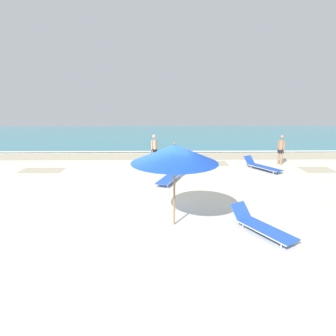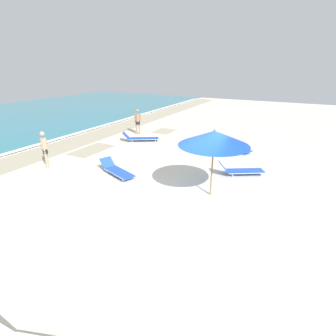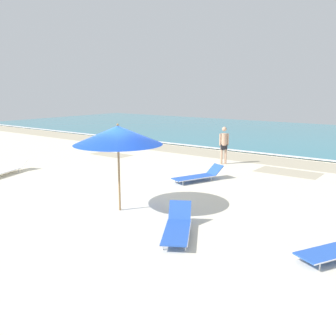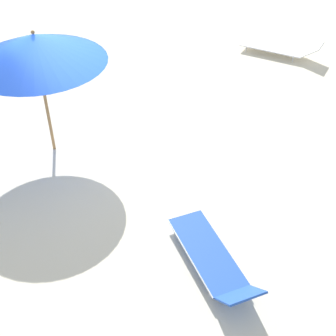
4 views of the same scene
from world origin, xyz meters
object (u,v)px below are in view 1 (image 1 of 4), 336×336
sun_lounger_beside_umbrella (261,225)px  beachgoer_shoreline_child (281,148)px  beachgoer_wading_adult (154,148)px  sun_lounger_near_water_left (262,166)px  sun_lounger_mid_beach_solo (169,177)px  beach_umbrella (175,154)px

sun_lounger_beside_umbrella → beachgoer_shoreline_child: bearing=32.8°
beachgoer_wading_adult → beachgoer_shoreline_child: (7.42, -0.27, 0.00)m
sun_lounger_near_water_left → beachgoer_wading_adult: 6.16m
sun_lounger_beside_umbrella → beachgoer_shoreline_child: beachgoer_shoreline_child is taller
sun_lounger_mid_beach_solo → beachgoer_shoreline_child: 7.39m
beach_umbrella → sun_lounger_beside_umbrella: 3.22m
beach_umbrella → beachgoer_wading_adult: size_ratio=1.44×
beach_umbrella → sun_lounger_near_water_left: 8.44m
sun_lounger_beside_umbrella → beachgoer_wading_adult: (-3.37, 8.43, 0.78)m
sun_lounger_near_water_left → beachgoer_wading_adult: size_ratio=1.28×
sun_lounger_beside_umbrella → sun_lounger_near_water_left: size_ratio=0.90×
sun_lounger_near_water_left → beachgoer_shoreline_child: 2.03m
beachgoer_wading_adult → beachgoer_shoreline_child: same height
beach_umbrella → sun_lounger_mid_beach_solo: bearing=90.9°
beachgoer_wading_adult → sun_lounger_beside_umbrella: bearing=67.9°
sun_lounger_near_water_left → beachgoer_wading_adult: beachgoer_wading_adult is taller
sun_lounger_beside_umbrella → sun_lounger_near_water_left: (2.58, 7.01, -0.01)m
sun_lounger_beside_umbrella → beachgoer_wading_adult: 9.11m
beachgoer_shoreline_child → sun_lounger_mid_beach_solo: bearing=85.7°
sun_lounger_beside_umbrella → beachgoer_wading_adult: bearing=81.0°
sun_lounger_near_water_left → sun_lounger_mid_beach_solo: 5.53m
sun_lounger_beside_umbrella → sun_lounger_mid_beach_solo: size_ratio=0.93×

